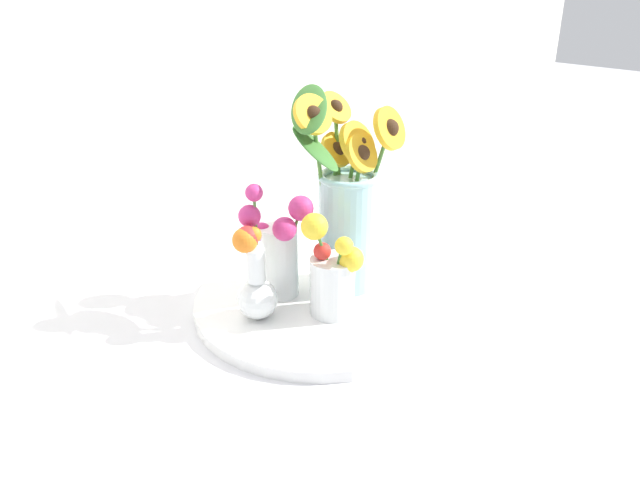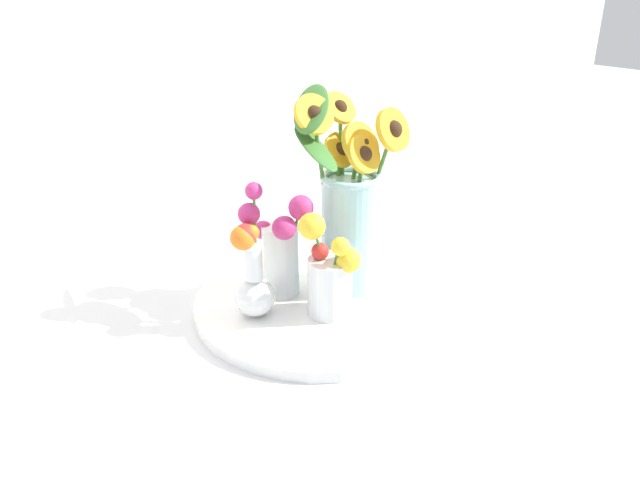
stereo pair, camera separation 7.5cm
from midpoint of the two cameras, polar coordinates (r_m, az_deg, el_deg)
name	(u,v)px [view 2 (the right image)]	position (r m, az deg, el deg)	size (l,w,h in m)	color
ground_plane	(366,317)	(1.09, 6.20, -7.05)	(6.00, 6.00, 0.00)	silver
serving_tray	(320,302)	(1.11, 1.94, -5.74)	(0.44, 0.44, 0.02)	white
mason_jar_sunflowers	(349,211)	(1.09, 4.61, 2.63)	(0.22, 0.18, 0.37)	#9ED1D6
vase_small_center	(330,274)	(1.03, 3.04, -3.20)	(0.08, 0.09, 0.18)	white
vase_bulb_right	(252,267)	(1.02, -4.18, -2.48)	(0.08, 0.09, 0.22)	white
vase_small_back	(282,249)	(1.08, -1.49, -0.82)	(0.07, 0.10, 0.19)	white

